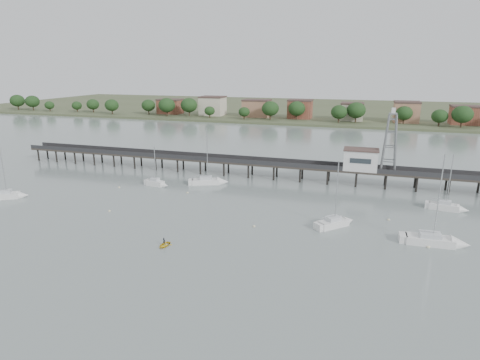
% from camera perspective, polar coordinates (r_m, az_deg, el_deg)
% --- Properties ---
extents(ground_plane, '(500.00, 500.00, 0.00)m').
position_cam_1_polar(ground_plane, '(56.57, -12.53, -15.15)').
color(ground_plane, slate).
rests_on(ground_plane, ground).
extents(pier, '(150.00, 5.00, 5.50)m').
position_cam_1_polar(pier, '(107.64, 3.26, 2.34)').
color(pier, '#2D2823').
rests_on(pier, ground).
extents(pier_building, '(8.40, 5.40, 5.30)m').
position_cam_1_polar(pier_building, '(103.94, 16.78, 2.83)').
color(pier_building, silver).
rests_on(pier_building, ground).
extents(lattice_tower, '(3.20, 3.20, 15.50)m').
position_cam_1_polar(lattice_tower, '(103.27, 20.58, 4.93)').
color(lattice_tower, slate).
rests_on(lattice_tower, ground).
extents(sailboat_c, '(7.31, 7.35, 13.28)m').
position_cam_1_polar(sailboat_c, '(77.79, 13.78, -5.87)').
color(sailboat_c, white).
rests_on(sailboat_c, ground).
extents(sailboat_b, '(6.45, 2.79, 10.50)m').
position_cam_1_polar(sailboat_b, '(102.24, -11.60, -0.50)').
color(sailboat_b, white).
rests_on(sailboat_b, ground).
extents(sailboat_e, '(7.78, 3.39, 12.50)m').
position_cam_1_polar(sailboat_e, '(94.05, 27.69, -3.48)').
color(sailboat_e, white).
rests_on(sailboat_e, ground).
extents(sailboat_a, '(7.79, 5.86, 12.80)m').
position_cam_1_polar(sailboat_a, '(104.82, -29.77, -1.92)').
color(sailboat_a, white).
rests_on(sailboat_a, ground).
extents(sailboat_d, '(10.16, 3.26, 16.46)m').
position_cam_1_polar(sailboat_d, '(75.55, 26.71, -7.84)').
color(sailboat_d, white).
rests_on(sailboat_d, ground).
extents(sailboat_f, '(9.55, 5.95, 15.13)m').
position_cam_1_polar(sailboat_f, '(102.29, -3.98, -0.22)').
color(sailboat_f, white).
rests_on(sailboat_f, ground).
extents(white_tender, '(3.16, 1.36, 1.22)m').
position_cam_1_polar(white_tender, '(103.43, -12.05, -0.50)').
color(white_tender, white).
rests_on(white_tender, ground).
extents(yellow_dinghy, '(1.95, 0.77, 2.66)m').
position_cam_1_polar(yellow_dinghy, '(68.77, -10.71, -9.21)').
color(yellow_dinghy, yellow).
rests_on(yellow_dinghy, ground).
extents(dinghy_occupant, '(0.63, 1.30, 0.30)m').
position_cam_1_polar(dinghy_occupant, '(68.77, -10.71, -9.21)').
color(dinghy_occupant, black).
rests_on(dinghy_occupant, ground).
extents(mooring_buoys, '(69.06, 16.85, 0.39)m').
position_cam_1_polar(mooring_buoys, '(82.86, -0.78, -4.46)').
color(mooring_buoys, beige).
rests_on(mooring_buoys, ground).
extents(far_shore, '(500.00, 170.00, 10.40)m').
position_cam_1_polar(far_shore, '(283.63, 12.44, 9.76)').
color(far_shore, '#475133').
rests_on(far_shore, ground).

